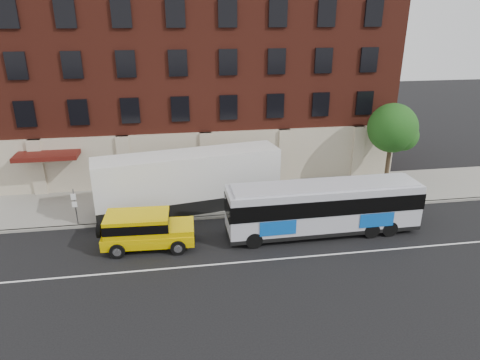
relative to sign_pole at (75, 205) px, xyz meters
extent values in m
plane|color=black|center=(8.50, -6.15, -1.45)|extent=(120.00, 120.00, 0.00)
cube|color=gray|center=(8.50, 2.85, -1.38)|extent=(60.00, 6.00, 0.15)
cube|color=gray|center=(8.50, -0.15, -1.38)|extent=(60.00, 0.25, 0.15)
cube|color=silver|center=(8.50, -5.65, -1.45)|extent=(60.00, 0.12, 0.01)
cube|color=#581F15|center=(8.50, 10.85, 6.20)|extent=(30.00, 10.00, 15.00)
cube|color=#B8AA92|center=(8.50, 5.70, 0.70)|extent=(30.00, 0.35, 4.00)
cube|color=#4B120D|center=(-2.50, 4.85, 1.80)|extent=(4.20, 2.20, 0.30)
cube|color=#B8AA92|center=(-3.50, 5.60, 0.70)|extent=(0.90, 0.55, 4.00)
cube|color=#B8AA92|center=(2.50, 5.60, 0.70)|extent=(0.90, 0.55, 4.00)
cube|color=#B8AA92|center=(8.50, 5.60, 0.70)|extent=(0.90, 0.55, 4.00)
cube|color=#B8AA92|center=(14.50, 5.60, 0.70)|extent=(0.90, 0.55, 4.00)
cube|color=#B8AA92|center=(20.50, 5.60, 0.70)|extent=(0.90, 0.55, 4.00)
cube|color=black|center=(-3.75, 5.77, 4.50)|extent=(1.30, 0.20, 1.80)
cube|color=black|center=(-0.25, 5.77, 4.50)|extent=(1.30, 0.20, 1.80)
cube|color=black|center=(3.25, 5.77, 4.50)|extent=(1.30, 0.20, 1.80)
cube|color=black|center=(6.75, 5.77, 4.50)|extent=(1.30, 0.20, 1.80)
cube|color=black|center=(10.25, 5.77, 4.50)|extent=(1.30, 0.20, 1.80)
cube|color=black|center=(13.75, 5.77, 4.50)|extent=(1.30, 0.20, 1.80)
cube|color=black|center=(17.25, 5.77, 4.50)|extent=(1.30, 0.20, 1.80)
cube|color=black|center=(20.75, 5.77, 4.50)|extent=(1.30, 0.20, 1.80)
cube|color=black|center=(-3.75, 5.77, 7.70)|extent=(1.30, 0.20, 1.80)
cube|color=black|center=(-0.25, 5.77, 7.70)|extent=(1.30, 0.20, 1.80)
cube|color=black|center=(3.25, 5.77, 7.70)|extent=(1.30, 0.20, 1.80)
cube|color=black|center=(6.75, 5.77, 7.70)|extent=(1.30, 0.20, 1.80)
cube|color=black|center=(10.25, 5.77, 7.70)|extent=(1.30, 0.20, 1.80)
cube|color=black|center=(13.75, 5.77, 7.70)|extent=(1.30, 0.20, 1.80)
cube|color=black|center=(17.25, 5.77, 7.70)|extent=(1.30, 0.20, 1.80)
cube|color=black|center=(20.75, 5.77, 7.70)|extent=(1.30, 0.20, 1.80)
cube|color=black|center=(-3.75, 5.77, 10.90)|extent=(1.30, 0.20, 1.80)
cube|color=black|center=(-0.25, 5.77, 10.90)|extent=(1.30, 0.20, 1.80)
cube|color=black|center=(3.25, 5.77, 10.90)|extent=(1.30, 0.20, 1.80)
cube|color=black|center=(6.75, 5.77, 10.90)|extent=(1.30, 0.20, 1.80)
cube|color=black|center=(10.25, 5.77, 10.90)|extent=(1.30, 0.20, 1.80)
cube|color=black|center=(13.75, 5.77, 10.90)|extent=(1.30, 0.20, 1.80)
cube|color=black|center=(17.25, 5.77, 10.90)|extent=(1.30, 0.20, 1.80)
cube|color=black|center=(20.75, 5.77, 10.90)|extent=(1.30, 0.20, 1.80)
cube|color=black|center=(-2.00, 5.63, 0.30)|extent=(2.60, 0.15, 2.80)
cube|color=black|center=(4.00, 5.63, 0.30)|extent=(2.60, 0.15, 2.80)
cube|color=black|center=(10.00, 5.63, 0.30)|extent=(2.60, 0.15, 2.80)
cube|color=black|center=(16.00, 5.63, 0.30)|extent=(2.60, 0.15, 2.80)
cylinder|color=slate|center=(0.00, 0.05, -0.20)|extent=(0.07, 0.07, 2.50)
cube|color=white|center=(0.00, -0.10, 0.60)|extent=(0.30, 0.03, 0.40)
cube|color=white|center=(0.00, -0.10, 0.10)|extent=(0.30, 0.03, 0.35)
cylinder|color=#35271A|center=(22.00, 3.35, 0.20)|extent=(0.32, 0.32, 3.00)
sphere|color=#1B4E16|center=(22.00, 3.35, 3.10)|extent=(3.60, 3.60, 3.60)
sphere|color=#1B4E16|center=(22.70, 2.95, 2.60)|extent=(2.20, 2.20, 2.20)
sphere|color=#1B4E16|center=(21.40, 3.75, 2.70)|extent=(2.00, 2.00, 2.00)
cube|color=silver|center=(14.67, -3.12, 0.24)|extent=(11.44, 2.53, 2.71)
cube|color=black|center=(14.67, -3.12, -1.02)|extent=(11.49, 2.58, 0.24)
cube|color=silver|center=(14.67, -3.12, 1.64)|extent=(10.87, 2.24, 0.11)
cube|color=black|center=(14.67, -3.12, 0.69)|extent=(11.52, 2.61, 0.95)
cube|color=#0B4FB3|center=(11.64, -4.38, -0.26)|extent=(2.09, 0.07, 0.86)
cube|color=#0B4FB3|center=(17.51, -1.86, -0.26)|extent=(2.09, 0.07, 0.86)
cylinder|color=black|center=(10.31, -4.25, -0.98)|extent=(0.95, 0.30, 0.95)
cylinder|color=black|center=(10.28, -2.10, -0.98)|extent=(0.95, 0.30, 0.95)
cylinder|color=black|center=(17.35, -4.16, -0.98)|extent=(0.95, 0.30, 0.95)
cylinder|color=black|center=(17.32, -2.01, -0.98)|extent=(0.95, 0.30, 0.95)
cylinder|color=black|center=(18.49, -4.14, -0.98)|extent=(0.95, 0.30, 0.95)
cylinder|color=black|center=(18.46, -1.99, -0.98)|extent=(0.95, 0.30, 0.95)
cube|color=#DFB900|center=(4.50, -3.20, -0.77)|extent=(5.12, 2.32, 0.63)
cube|color=#DFB900|center=(3.92, -3.17, 0.07)|extent=(3.55, 2.21, 1.05)
cube|color=black|center=(3.92, -3.17, 0.12)|extent=(3.59, 2.25, 0.52)
cube|color=#DFB900|center=(6.23, -3.28, -0.30)|extent=(1.66, 2.06, 0.31)
cube|color=black|center=(7.03, -3.31, -0.72)|extent=(0.14, 1.68, 0.58)
cylinder|color=black|center=(1.83, -3.07, -0.30)|extent=(0.27, 0.81, 0.80)
cylinder|color=black|center=(6.08, -4.30, -1.03)|extent=(0.85, 0.33, 0.84)
cylinder|color=silver|center=(6.08, -4.30, -1.03)|extent=(0.48, 0.34, 0.46)
cylinder|color=black|center=(6.17, -2.24, -1.03)|extent=(0.85, 0.33, 0.84)
cylinder|color=silver|center=(6.17, -2.24, -1.03)|extent=(0.48, 0.34, 0.46)
cylinder|color=black|center=(2.83, -4.15, -1.03)|extent=(0.85, 0.33, 0.84)
cylinder|color=silver|center=(2.83, -4.15, -1.03)|extent=(0.48, 0.34, 0.46)
cylinder|color=black|center=(2.92, -2.10, -1.03)|extent=(0.85, 0.33, 0.84)
cylinder|color=silver|center=(2.92, -2.10, -1.03)|extent=(0.48, 0.34, 0.46)
cube|color=black|center=(7.00, 1.33, -0.90)|extent=(12.23, 4.45, 1.10)
cube|color=white|center=(7.00, 1.33, 1.10)|extent=(12.24, 4.49, 2.90)
cylinder|color=black|center=(2.77, -0.58, -0.95)|extent=(1.03, 0.45, 1.00)
cylinder|color=black|center=(2.37, 1.68, -0.95)|extent=(1.03, 0.45, 1.00)
cylinder|color=black|center=(3.95, -0.37, -0.95)|extent=(1.03, 0.45, 1.00)
cylinder|color=black|center=(3.55, 1.89, -0.95)|extent=(1.03, 0.45, 1.00)
cylinder|color=black|center=(10.44, 0.77, -0.95)|extent=(1.03, 0.45, 1.00)
cylinder|color=black|center=(10.05, 3.04, -0.95)|extent=(1.03, 0.45, 1.00)
cylinder|color=black|center=(11.63, 0.98, -0.95)|extent=(1.03, 0.45, 1.00)
cylinder|color=black|center=(11.23, 3.24, -0.95)|extent=(1.03, 0.45, 1.00)
camera|label=1|loc=(6.21, -25.07, 10.92)|focal=32.13mm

